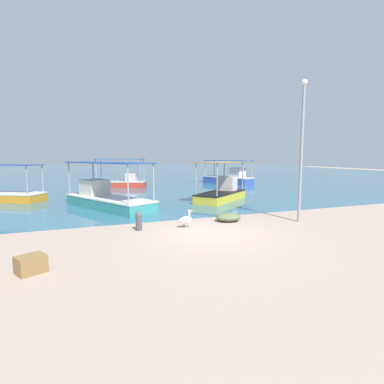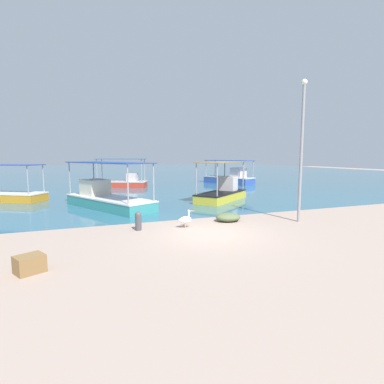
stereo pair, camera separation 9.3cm
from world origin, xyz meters
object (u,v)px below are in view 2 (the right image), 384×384
Objects in this scene: fishing_boat_far_left at (222,192)px; fishing_boat_center at (230,178)px; net_pile at (228,217)px; cargo_crate at (30,264)px; mooring_bollard at (138,220)px; fishing_boat_far_right at (107,197)px; fishing_boat_outer at (123,181)px; fishing_boat_near_left at (2,194)px; pelican at (186,219)px; lamp_post at (302,144)px.

fishing_boat_center is at bearing 59.84° from fishing_boat_far_left.
cargo_crate is at bearing -154.38° from net_pile.
mooring_bollard is at bearing -127.78° from fishing_boat_center.
fishing_boat_center is at bearing 38.10° from fishing_boat_far_right.
fishing_boat_outer is 0.85× the size of fishing_boat_near_left.
fishing_boat_far_right is 8.66m from fishing_boat_near_left.
lamp_post reaches higher than pelican.
mooring_bollard is at bearing 44.83° from cargo_crate.
mooring_bollard is at bearing 172.00° from pelican.
pelican is at bearing -89.11° from fishing_boat_outer.
fishing_boat_far_left reaches higher than fishing_boat_center.
fishing_boat_outer is 6.45× the size of mooring_bollard.
fishing_boat_outer is at bearing 114.84° from fishing_boat_far_left.
fishing_boat_center is 8.76× the size of cargo_crate.
fishing_boat_far_left is 6.20× the size of pelican.
fishing_boat_far_left is (5.39, -11.64, 0.02)m from fishing_boat_outer.
fishing_boat_far_right is (-2.55, -11.81, 0.05)m from fishing_boat_outer.
lamp_post reaches higher than fishing_boat_far_right.
fishing_boat_far_left is 6.10× the size of mooring_bollard.
fishing_boat_outer is at bearing 177.51° from fishing_boat_center.
fishing_boat_near_left reaches higher than pelican.
fishing_boat_center is 1.00× the size of fishing_boat_near_left.
mooring_bollard is (7.50, -11.73, -0.06)m from fishing_boat_near_left.
lamp_post is (15.10, -12.75, 3.21)m from fishing_boat_near_left.
pelican is at bearing -66.62° from fishing_boat_far_right.
mooring_bollard is 5.14m from cargo_crate.
fishing_boat_center is 19.77m from lamp_post.
net_pile is (2.67, -17.83, -0.38)m from fishing_boat_outer.
fishing_boat_outer is at bearing 98.50° from net_pile.
fishing_boat_near_left is 15.35m from pelican.
lamp_post is at bearing -107.96° from fishing_boat_center.
fishing_boat_far_left reaches higher than mooring_bollard.
cargo_crate is (-2.86, -9.89, -0.39)m from fishing_boat_far_right.
fishing_boat_outer is at bearing 76.01° from cargo_crate.
fishing_boat_outer is 0.75× the size of fishing_boat_far_right.
pelican is at bearing -167.32° from net_pile.
fishing_boat_far_right is at bearing 97.16° from mooring_bollard.
lamp_post is 8.18× the size of mooring_bollard.
fishing_boat_outer reaches higher than net_pile.
fishing_boat_far_left is (7.94, 0.17, -0.02)m from fishing_boat_far_right.
fishing_boat_center is at bearing 57.05° from pelican.
mooring_bollard is at bearing -176.79° from net_pile.
fishing_boat_center is 0.93× the size of lamp_post.
pelican is 0.65× the size of net_pile.
fishing_boat_far_right is at bearing 130.90° from net_pile.
fishing_boat_outer is at bearing 106.98° from lamp_post.
net_pile is at bearing 158.18° from lamp_post.
mooring_bollard is 1.15× the size of cargo_crate.
fishing_boat_outer is 18.03m from net_pile.
cargo_crate is (-11.24, -2.60, -3.46)m from lamp_post.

